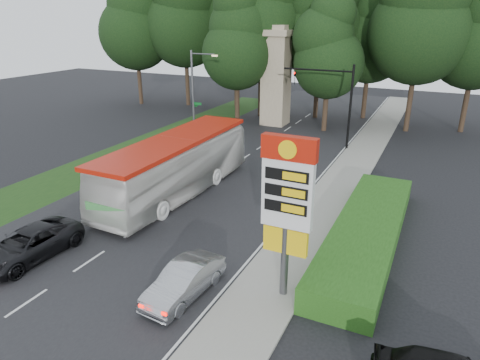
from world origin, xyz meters
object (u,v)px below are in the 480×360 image
at_px(suv_charcoal, 28,245).
at_px(transit_bus, 176,167).
at_px(traffic_signal_mast, 336,94).
at_px(streetlight_signs, 195,90).
at_px(monument, 276,76).
at_px(gas_station_pylon, 287,197).
at_px(sedan_silver, 184,281).

bearing_deg(suv_charcoal, transit_bus, 81.31).
distance_m(traffic_signal_mast, transit_bus, 16.33).
distance_m(streetlight_signs, transit_bus, 14.41).
relative_size(traffic_signal_mast, suv_charcoal, 1.38).
relative_size(streetlight_signs, monument, 0.80).
distance_m(monument, transit_bus, 21.02).
distance_m(gas_station_pylon, transit_bus, 12.61).
distance_m(monument, sedan_silver, 31.02).
relative_size(gas_station_pylon, suv_charcoal, 1.31).
height_order(traffic_signal_mast, sedan_silver, traffic_signal_mast).
bearing_deg(monument, traffic_signal_mast, -38.00).
relative_size(gas_station_pylon, traffic_signal_mast, 0.95).
xyz_separation_m(monument, suv_charcoal, (-0.80, -30.46, -4.38)).
bearing_deg(monument, suv_charcoal, -91.50).
height_order(monument, sedan_silver, monument).
xyz_separation_m(gas_station_pylon, traffic_signal_mast, (-3.52, 22.00, 0.22)).
relative_size(sedan_silver, suv_charcoal, 0.81).
distance_m(streetlight_signs, sedan_silver, 25.39).
bearing_deg(gas_station_pylon, transit_bus, 143.90).
xyz_separation_m(streetlight_signs, monument, (4.99, 7.99, 0.67)).
bearing_deg(sedan_silver, monument, 108.69).
height_order(streetlight_signs, suv_charcoal, streetlight_signs).
bearing_deg(gas_station_pylon, streetlight_signs, 128.96).
bearing_deg(sedan_silver, gas_station_pylon, 30.09).
height_order(sedan_silver, suv_charcoal, suv_charcoal).
relative_size(monument, suv_charcoal, 1.93).
xyz_separation_m(transit_bus, suv_charcoal, (-2.03, -9.73, -1.14)).
bearing_deg(streetlight_signs, monument, 58.03).
bearing_deg(monument, transit_bus, -86.61).
bearing_deg(streetlight_signs, suv_charcoal, -79.44).
height_order(monument, suv_charcoal, monument).
distance_m(gas_station_pylon, monument, 30.17).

